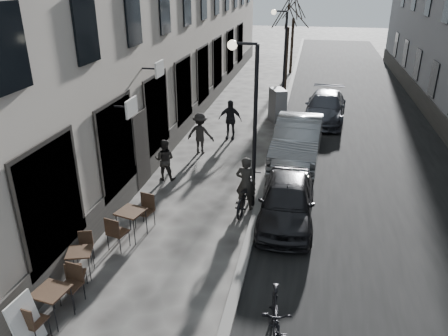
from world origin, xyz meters
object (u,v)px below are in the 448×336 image
(utility_cabinet, at_px, (277,105))
(sign_board, at_px, (28,328))
(streetlamp_far, at_px, (282,47))
(bistro_set_a, at_px, (53,302))
(tree_near, at_px, (289,13))
(car_near, at_px, (287,201))
(pedestrian_far, at_px, (230,120))
(bistro_set_b, at_px, (81,261))
(tree_far, at_px, (294,7))
(pedestrian_mid, at_px, (200,133))
(streetlamp_near, at_px, (250,109))
(moped, at_px, (275,320))
(car_mid, at_px, (298,139))
(car_far, at_px, (325,107))
(bicycle, at_px, (246,193))
(bistro_set_c, at_px, (132,221))
(pedestrian_near, at_px, (165,160))

(utility_cabinet, bearing_deg, sign_board, -126.76)
(streetlamp_far, xyz_separation_m, bistro_set_a, (-3.22, -17.86, -2.68))
(tree_near, height_order, car_near, tree_near)
(bistro_set_a, bearing_deg, pedestrian_far, 91.31)
(bistro_set_b, bearing_deg, tree_far, 64.59)
(bistro_set_b, bearing_deg, pedestrian_mid, 66.54)
(streetlamp_near, relative_size, pedestrian_mid, 2.99)
(bistro_set_a, bearing_deg, moped, 12.23)
(pedestrian_mid, distance_m, car_mid, 3.90)
(tree_far, distance_m, pedestrian_far, 15.60)
(pedestrian_far, xyz_separation_m, car_far, (4.16, 3.55, -0.20))
(car_near, xyz_separation_m, car_far, (1.20, 10.28, 0.01))
(tree_far, relative_size, sign_board, 4.99)
(utility_cabinet, xyz_separation_m, pedestrian_far, (-1.83, -2.98, 0.07))
(bicycle, relative_size, pedestrian_far, 1.15)
(utility_cabinet, xyz_separation_m, car_far, (2.33, 0.58, -0.13))
(utility_cabinet, height_order, pedestrian_far, pedestrian_far)
(streetlamp_near, height_order, bistro_set_a, streetlamp_near)
(streetlamp_far, xyz_separation_m, tree_far, (0.07, 9.00, 1.50))
(bistro_set_b, relative_size, sign_board, 1.27)
(bistro_set_b, relative_size, pedestrian_far, 0.83)
(tree_near, distance_m, bistro_set_b, 20.11)
(car_mid, distance_m, car_far, 5.46)
(bistro_set_c, relative_size, pedestrian_far, 0.98)
(pedestrian_mid, distance_m, moped, 10.35)
(streetlamp_far, bearing_deg, pedestrian_mid, -107.65)
(streetlamp_far, bearing_deg, bistro_set_b, -101.76)
(bistro_set_b, xyz_separation_m, bicycle, (3.38, 4.10, 0.10))
(streetlamp_near, distance_m, car_mid, 4.98)
(bistro_set_a, relative_size, moped, 0.84)
(car_far, bearing_deg, pedestrian_mid, -127.35)
(bicycle, bearing_deg, pedestrian_mid, -53.98)
(pedestrian_mid, bearing_deg, car_mid, -173.83)
(car_far, bearing_deg, pedestrian_near, -119.58)
(tree_far, height_order, car_near, tree_far)
(utility_cabinet, distance_m, car_mid, 4.91)
(streetlamp_far, height_order, bicycle, streetlamp_far)
(bistro_set_a, relative_size, car_mid, 0.33)
(streetlamp_far, distance_m, car_near, 13.06)
(pedestrian_far, distance_m, car_far, 5.48)
(streetlamp_near, bearing_deg, pedestrian_mid, 122.49)
(car_mid, bearing_deg, pedestrian_far, 152.58)
(utility_cabinet, height_order, bicycle, utility_cabinet)
(car_far, bearing_deg, moped, -89.27)
(pedestrian_far, bearing_deg, bistro_set_b, -98.16)
(pedestrian_near, distance_m, pedestrian_mid, 2.76)
(streetlamp_far, xyz_separation_m, pedestrian_mid, (-2.55, -8.00, -2.31))
(bistro_set_a, bearing_deg, car_far, 78.36)
(bistro_set_c, bearing_deg, streetlamp_far, 92.50)
(tree_near, relative_size, pedestrian_mid, 3.35)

